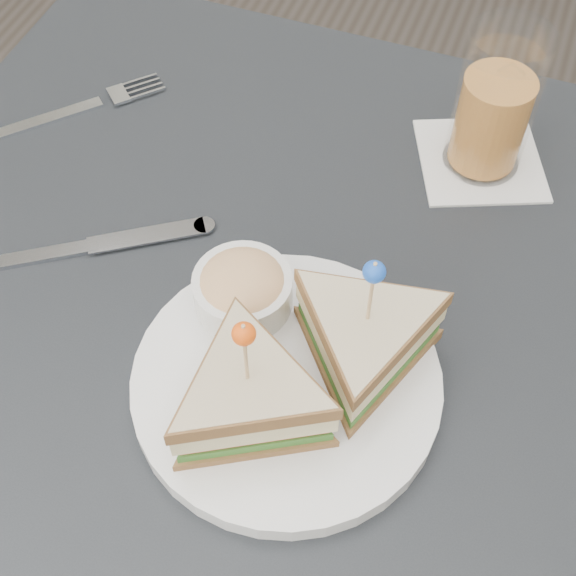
{
  "coord_description": "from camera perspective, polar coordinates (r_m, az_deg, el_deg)",
  "views": [
    {
      "loc": [
        0.14,
        -0.34,
        1.31
      ],
      "look_at": [
        0.01,
        0.01,
        0.8
      ],
      "focal_mm": 50.0,
      "sensor_mm": 36.0,
      "label": 1
    }
  ],
  "objects": [
    {
      "name": "table",
      "position": [
        0.74,
        -1.0,
        -6.12
      ],
      "size": [
        0.8,
        0.8,
        0.75
      ],
      "color": "black",
      "rests_on": "ground"
    },
    {
      "name": "plate_meal",
      "position": [
        0.61,
        0.57,
        -5.36
      ],
      "size": [
        0.27,
        0.26,
        0.14
      ],
      "rotation": [
        0.0,
        0.0,
        -0.01
      ],
      "color": "white",
      "rests_on": "table"
    },
    {
      "name": "cutlery_fork",
      "position": [
        0.87,
        -14.32,
        12.39
      ],
      "size": [
        0.15,
        0.15,
        0.01
      ],
      "rotation": [
        0.0,
        0.0,
        -0.75
      ],
      "color": "white",
      "rests_on": "table"
    },
    {
      "name": "cutlery_knife",
      "position": [
        0.74,
        -13.39,
        2.99
      ],
      "size": [
        0.17,
        0.12,
        0.01
      ],
      "rotation": [
        0.0,
        0.0,
        -0.99
      ],
      "color": "#B5B7C0",
      "rests_on": "table"
    },
    {
      "name": "drink_set",
      "position": [
        0.77,
        14.43,
        12.18
      ],
      "size": [
        0.15,
        0.15,
        0.15
      ],
      "rotation": [
        0.0,
        0.0,
        0.39
      ],
      "color": "white",
      "rests_on": "table"
    }
  ]
}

